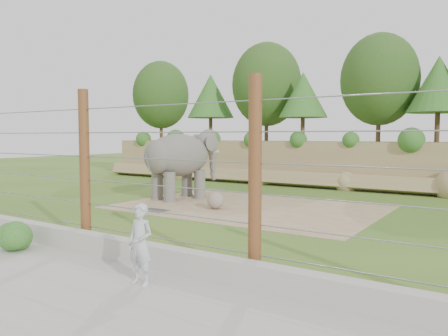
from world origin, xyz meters
The scene contains 10 objects.
ground centered at (0.00, 0.00, 0.00)m, with size 90.00×90.00×0.00m, color #376722.
back_embankment centered at (0.59, 12.68, 3.97)m, with size 30.00×5.52×8.77m.
dirt_patch centered at (0.50, 3.00, 0.01)m, with size 10.00×7.00×0.02m, color #8F7456.
drain_grate centered at (-1.98, 0.27, 0.04)m, with size 1.00×0.60×0.03m, color #262628.
elephant centered at (-3.23, 3.21, 1.52)m, with size 1.61×3.77×3.05m, color #67635C, non-canonical shape.
stone_ball centered at (-0.29, 1.86, 0.35)m, with size 0.66×0.66×0.66m, color gray.
retaining_wall centered at (0.00, -5.00, 0.25)m, with size 26.00×0.35×0.50m, color #A7A39B.
barrier_fence centered at (0.00, -4.50, 2.00)m, with size 20.26×0.26×4.00m.
walkway_shrub centered at (-1.00, -5.80, 0.39)m, with size 0.75×0.75×0.75m, color #315E23.
zookeeper centered at (3.36, -5.96, 0.78)m, with size 0.56×0.37×1.54m, color #A7ACB1.
Camera 1 is at (9.12, -11.85, 2.82)m, focal length 35.00 mm.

